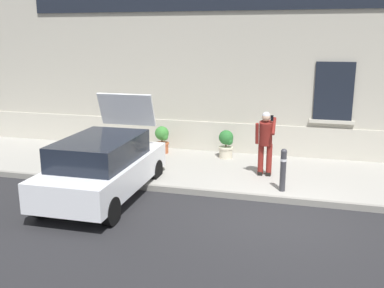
{
  "coord_description": "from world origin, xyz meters",
  "views": [
    {
      "loc": [
        0.57,
        -8.77,
        3.76
      ],
      "look_at": [
        -2.23,
        1.6,
        1.1
      ],
      "focal_mm": 40.81,
      "sensor_mm": 36.0,
      "label": 1
    }
  ],
  "objects_px": {
    "hatchback_car_white": "(103,166)",
    "bollard_near_person": "(283,168)",
    "bollard_far_left": "(120,156)",
    "planter_cream": "(226,143)",
    "planter_terracotta": "(162,139)",
    "person_on_phone": "(265,139)"
  },
  "relations": [
    {
      "from": "bollard_far_left",
      "to": "person_on_phone",
      "type": "height_order",
      "value": "person_on_phone"
    },
    {
      "from": "bollard_near_person",
      "to": "planter_terracotta",
      "type": "height_order",
      "value": "bollard_near_person"
    },
    {
      "from": "hatchback_car_white",
      "to": "bollard_far_left",
      "type": "bearing_deg",
      "value": 94.95
    },
    {
      "from": "hatchback_car_white",
      "to": "bollard_near_person",
      "type": "relative_size",
      "value": 3.91
    },
    {
      "from": "hatchback_car_white",
      "to": "bollard_near_person",
      "type": "height_order",
      "value": "hatchback_car_white"
    },
    {
      "from": "hatchback_car_white",
      "to": "planter_cream",
      "type": "relative_size",
      "value": 4.75
    },
    {
      "from": "bollard_near_person",
      "to": "planter_cream",
      "type": "distance_m",
      "value": 3.13
    },
    {
      "from": "bollard_near_person",
      "to": "bollard_far_left",
      "type": "bearing_deg",
      "value": 180.0
    },
    {
      "from": "hatchback_car_white",
      "to": "planter_terracotta",
      "type": "relative_size",
      "value": 4.75
    },
    {
      "from": "hatchback_car_white",
      "to": "planter_terracotta",
      "type": "bearing_deg",
      "value": 87.49
    },
    {
      "from": "person_on_phone",
      "to": "planter_cream",
      "type": "relative_size",
      "value": 2.02
    },
    {
      "from": "hatchback_car_white",
      "to": "planter_cream",
      "type": "bearing_deg",
      "value": 58.98
    },
    {
      "from": "bollard_near_person",
      "to": "person_on_phone",
      "type": "xyz_separation_m",
      "value": [
        -0.54,
        1.05,
        0.43
      ]
    },
    {
      "from": "bollard_near_person",
      "to": "person_on_phone",
      "type": "relative_size",
      "value": 0.6
    },
    {
      "from": "planter_terracotta",
      "to": "planter_cream",
      "type": "relative_size",
      "value": 1.0
    },
    {
      "from": "person_on_phone",
      "to": "bollard_near_person",
      "type": "bearing_deg",
      "value": -47.91
    },
    {
      "from": "bollard_near_person",
      "to": "bollard_far_left",
      "type": "xyz_separation_m",
      "value": [
        -4.18,
        0.0,
        0.0
      ]
    },
    {
      "from": "bollard_near_person",
      "to": "person_on_phone",
      "type": "distance_m",
      "value": 1.26
    },
    {
      "from": "bollard_near_person",
      "to": "planter_cream",
      "type": "xyz_separation_m",
      "value": [
        -1.85,
        2.53,
        -0.11
      ]
    },
    {
      "from": "person_on_phone",
      "to": "planter_cream",
      "type": "bearing_deg",
      "value": 146.59
    },
    {
      "from": "bollard_far_left",
      "to": "person_on_phone",
      "type": "relative_size",
      "value": 0.6
    },
    {
      "from": "person_on_phone",
      "to": "planter_terracotta",
      "type": "relative_size",
      "value": 2.02
    }
  ]
}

